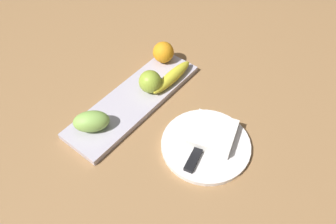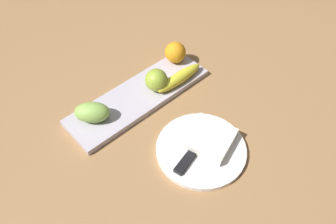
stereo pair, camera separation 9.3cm
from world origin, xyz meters
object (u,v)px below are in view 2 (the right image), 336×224
(grape_bunch, at_px, (92,112))
(folded_napkin, at_px, (209,139))
(apple, at_px, (156,80))
(orange_near_apple, at_px, (175,52))
(banana, at_px, (179,78))
(dinner_plate, at_px, (201,149))
(fruit_tray, at_px, (139,96))
(knife, at_px, (190,156))

(grape_bunch, height_order, folded_napkin, grape_bunch)
(apple, relative_size, orange_near_apple, 1.00)
(banana, xyz_separation_m, folded_napkin, (-0.10, -0.22, -0.01))
(apple, height_order, dinner_plate, apple)
(apple, bearing_deg, orange_near_apple, 22.88)
(grape_bunch, distance_m, dinner_plate, 0.32)
(banana, distance_m, dinner_plate, 0.25)
(fruit_tray, height_order, orange_near_apple, orange_near_apple)
(apple, distance_m, banana, 0.08)
(banana, relative_size, folded_napkin, 1.49)
(apple, bearing_deg, fruit_tray, 163.09)
(grape_bunch, distance_m, knife, 0.30)
(dinner_plate, bearing_deg, banana, 59.61)
(folded_napkin, bearing_deg, knife, -179.86)
(orange_near_apple, height_order, grape_bunch, orange_near_apple)
(orange_near_apple, xyz_separation_m, grape_bunch, (-0.35, -0.03, -0.01))
(dinner_plate, xyz_separation_m, knife, (-0.04, -0.00, 0.01))
(orange_near_apple, bearing_deg, grape_bunch, -175.61)
(knife, bearing_deg, dinner_plate, -12.66)
(apple, xyz_separation_m, orange_near_apple, (0.13, 0.06, -0.00))
(banana, height_order, grape_bunch, grape_bunch)
(fruit_tray, height_order, grape_bunch, grape_bunch)
(dinner_plate, bearing_deg, orange_near_apple, 57.97)
(fruit_tray, height_order, banana, banana)
(fruit_tray, relative_size, banana, 2.63)
(grape_bunch, distance_m, folded_napkin, 0.33)
(orange_near_apple, distance_m, grape_bunch, 0.35)
(folded_napkin, bearing_deg, dinner_plate, 180.00)
(banana, bearing_deg, fruit_tray, -19.79)
(folded_napkin, bearing_deg, fruit_tray, 96.60)
(grape_bunch, xyz_separation_m, knife, (0.11, -0.28, -0.03))
(grape_bunch, xyz_separation_m, folded_napkin, (0.19, -0.28, -0.02))
(fruit_tray, bearing_deg, knife, -99.44)
(dinner_plate, xyz_separation_m, folded_napkin, (0.03, 0.00, 0.02))
(knife, bearing_deg, fruit_tray, 67.66)
(fruit_tray, relative_size, orange_near_apple, 6.72)
(grape_bunch, bearing_deg, knife, -67.78)
(dinner_plate, bearing_deg, fruit_tray, 90.00)
(grape_bunch, bearing_deg, fruit_tray, -4.28)
(dinner_plate, bearing_deg, grape_bunch, 119.59)
(apple, bearing_deg, grape_bunch, 172.24)
(banana, height_order, dinner_plate, banana)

